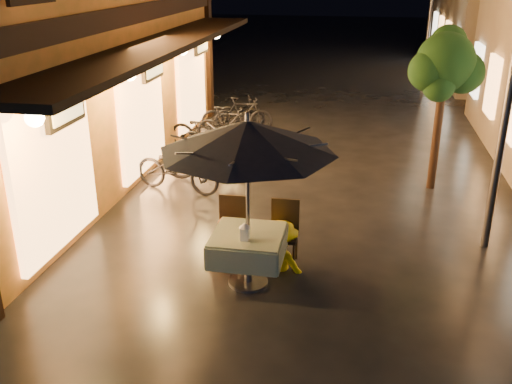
% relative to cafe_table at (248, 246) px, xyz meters
% --- Properties ---
extents(ground, '(90.00, 90.00, 0.00)m').
position_rel_cafe_table_xyz_m(ground, '(0.49, -0.19, -0.59)').
color(ground, black).
rests_on(ground, ground).
extents(street_tree, '(1.43, 1.20, 3.15)m').
position_rel_cafe_table_xyz_m(street_tree, '(2.90, 4.33, 1.83)').
color(street_tree, black).
rests_on(street_tree, ground).
extents(streetlamp_far, '(0.36, 0.36, 4.23)m').
position_rel_cafe_table_xyz_m(streetlamp_far, '(3.49, 13.81, 2.33)').
color(streetlamp_far, '#59595E').
rests_on(streetlamp_far, ground).
extents(cafe_table, '(0.99, 0.99, 0.78)m').
position_rel_cafe_table_xyz_m(cafe_table, '(0.00, 0.00, 0.00)').
color(cafe_table, '#59595E').
rests_on(cafe_table, ground).
extents(patio_umbrella, '(2.35, 2.35, 2.46)m').
position_rel_cafe_table_xyz_m(patio_umbrella, '(0.00, 0.00, 1.56)').
color(patio_umbrella, '#59595E').
rests_on(patio_umbrella, ground).
extents(cafe_chair_left, '(0.42, 0.42, 0.97)m').
position_rel_cafe_table_xyz_m(cafe_chair_left, '(-0.40, 0.74, -0.05)').
color(cafe_chair_left, black).
rests_on(cafe_chair_left, ground).
extents(cafe_chair_right, '(0.42, 0.42, 0.97)m').
position_rel_cafe_table_xyz_m(cafe_chair_right, '(0.40, 0.74, -0.05)').
color(cafe_chair_right, black).
rests_on(cafe_chair_right, ground).
extents(table_lantern, '(0.16, 0.16, 0.25)m').
position_rel_cafe_table_xyz_m(table_lantern, '(-0.00, -0.20, 0.33)').
color(table_lantern, white).
rests_on(table_lantern, cafe_table).
extents(person_orange, '(0.80, 0.68, 1.44)m').
position_rel_cafe_table_xyz_m(person_orange, '(-0.45, 0.52, 0.14)').
color(person_orange, orange).
rests_on(person_orange, ground).
extents(person_yellow, '(1.03, 0.78, 1.41)m').
position_rel_cafe_table_xyz_m(person_yellow, '(0.38, 0.57, 0.12)').
color(person_yellow, '#FCDA00').
rests_on(person_yellow, ground).
extents(bicycle_0, '(1.91, 1.02, 0.96)m').
position_rel_cafe_table_xyz_m(bicycle_0, '(-2.05, 3.20, -0.11)').
color(bicycle_0, black).
rests_on(bicycle_0, ground).
extents(bicycle_1, '(1.78, 0.76, 1.04)m').
position_rel_cafe_table_xyz_m(bicycle_1, '(-1.67, 3.95, -0.07)').
color(bicycle_1, black).
rests_on(bicycle_1, ground).
extents(bicycle_2, '(1.97, 1.02, 0.99)m').
position_rel_cafe_table_xyz_m(bicycle_2, '(-2.18, 5.78, -0.09)').
color(bicycle_2, black).
rests_on(bicycle_2, ground).
extents(bicycle_3, '(1.55, 0.52, 0.91)m').
position_rel_cafe_table_xyz_m(bicycle_3, '(-1.84, 6.59, -0.13)').
color(bicycle_3, '#222328').
rests_on(bicycle_3, ground).
extents(bicycle_4, '(1.80, 1.12, 0.89)m').
position_rel_cafe_table_xyz_m(bicycle_4, '(-1.96, 7.75, -0.14)').
color(bicycle_4, black).
rests_on(bicycle_4, ground).
extents(bicycle_5, '(1.59, 0.62, 0.93)m').
position_rel_cafe_table_xyz_m(bicycle_5, '(-1.66, 7.69, -0.12)').
color(bicycle_5, black).
rests_on(bicycle_5, ground).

